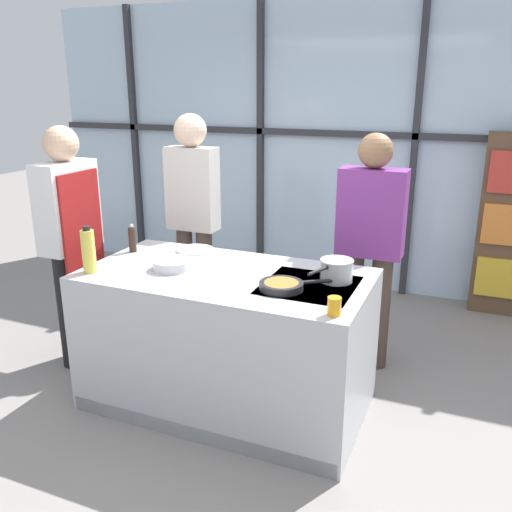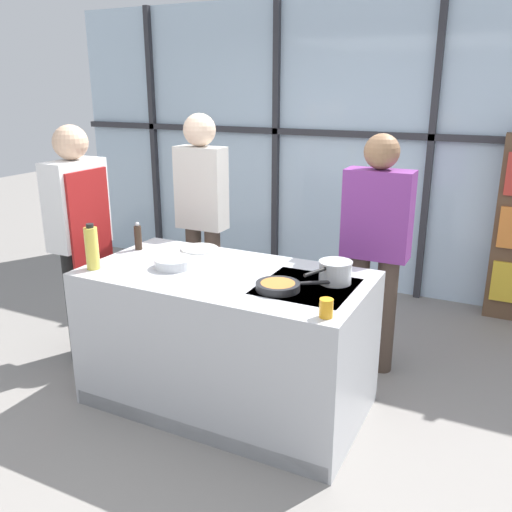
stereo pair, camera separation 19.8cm
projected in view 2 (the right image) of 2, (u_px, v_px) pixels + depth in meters
name	position (u px, v px, depth m)	size (l,w,h in m)	color
ground_plane	(228.00, 400.00, 3.57)	(18.00, 18.00, 0.00)	gray
back_window_wall	(350.00, 148.00, 5.26)	(6.40, 0.10, 2.80)	silver
demo_island	(227.00, 339.00, 3.43)	(1.74, 0.92, 0.89)	#B7BABF
chef	(80.00, 231.00, 3.91)	(0.24, 0.46, 1.73)	black
spectator_far_left	(202.00, 209.00, 4.29)	(0.40, 0.25, 1.79)	#47382D
spectator_center_left	(376.00, 242.00, 3.73)	(0.45, 0.24, 1.69)	#47382D
frying_pan	(279.00, 286.00, 3.02)	(0.40, 0.31, 0.04)	#232326
saucepan	(335.00, 271.00, 3.11)	(0.20, 0.35, 0.13)	silver
white_plate	(199.00, 249.00, 3.76)	(0.26, 0.26, 0.01)	white
mixing_bowl	(173.00, 263.00, 3.38)	(0.24, 0.24, 0.06)	silver
oil_bottle	(92.00, 248.00, 3.33)	(0.08, 0.08, 0.29)	#E0CC4C
pepper_grinder	(138.00, 237.00, 3.74)	(0.05, 0.05, 0.20)	#332319
juice_glass_near	(326.00, 308.00, 2.65)	(0.07, 0.07, 0.10)	orange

